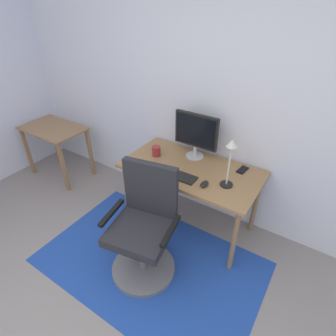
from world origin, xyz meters
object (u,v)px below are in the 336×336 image
Objects in this scene: keyboard at (174,174)px; desk_lamp at (230,156)px; monitor at (196,133)px; desk at (191,174)px; computer_mouse at (204,184)px; side_table at (55,136)px; coffee_cup at (156,151)px; cell_phone at (243,170)px; office_chair at (144,233)px.

desk_lamp is (0.46, 0.11, 0.29)m from keyboard.
monitor is 0.54m from desk_lamp.
desk is 0.22m from keyboard.
monitor is at bearing 128.24° from computer_mouse.
keyboard is 0.54× the size of side_table.
monitor reaches higher than coffee_cup.
desk is 0.43m from coffee_cup.
keyboard reaches higher than side_table.
computer_mouse reaches higher than cell_phone.
computer_mouse is 0.66m from office_chair.
desk is at bearing -69.59° from monitor.
desk is at bearing 169.04° from desk_lamp.
computer_mouse is 0.74× the size of cell_phone.
cell_phone reaches higher than desk.
desk_lamp is at bearing -31.18° from monitor.
desk is 12.90× the size of coffee_cup.
office_chair is at bearing -94.87° from desk.
monitor is at bearing 89.68° from keyboard.
cell_phone is at bearing 39.46° from keyboard.
desk_lamp is 0.96m from office_chair.
computer_mouse is 0.67m from coffee_cup.
office_chair is (-0.29, -0.50, -0.32)m from computer_mouse.
keyboard is 0.59m from office_chair.
computer_mouse is (0.23, -0.18, 0.09)m from desk.
computer_mouse is at bearing -51.76° from monitor.
cell_phone is (0.42, 0.23, 0.08)m from desk.
office_chair is (0.35, -0.69, -0.36)m from coffee_cup.
coffee_cup is 1.53m from side_table.
computer_mouse is 1.03× the size of coffee_cup.
desk_lamp is 2.35m from side_table.
monitor is at bearing 148.82° from desk_lamp.
monitor reaches higher than cell_phone.
keyboard is 1.86m from side_table.
monitor is 0.44m from coffee_cup.
keyboard is at bearing -166.60° from desk_lamp.
keyboard is 0.98× the size of desk_lamp.
office_chair is (0.02, -0.49, -0.31)m from keyboard.
coffee_cup is at bearing 106.40° from office_chair.
desk is at bearing 141.38° from computer_mouse.
cell_phone is at bearing 64.89° from computer_mouse.
office_chair is at bearing -87.68° from keyboard.
monitor is 0.57× the size of side_table.
coffee_cup is 0.23× the size of desk_lamp.
desk_lamp is at bearing -10.96° from desk.
desk_lamp is at bearing 35.03° from computer_mouse.
side_table is (-1.85, 0.09, -0.15)m from keyboard.
desk_lamp reaches higher than office_chair.
desk_lamp reaches higher than side_table.
coffee_cup reaches higher than cell_phone.
side_table is (-2.15, 0.09, -0.16)m from computer_mouse.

